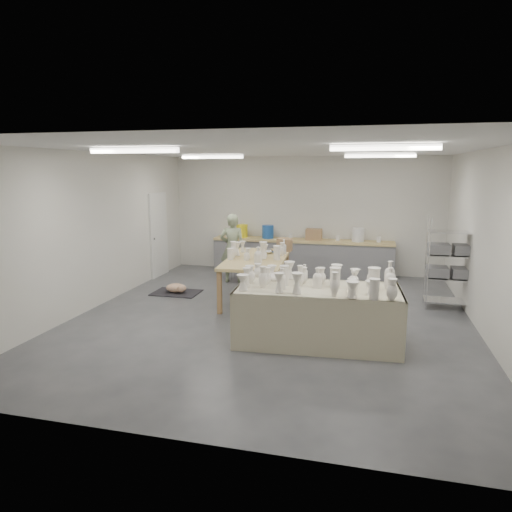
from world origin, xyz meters
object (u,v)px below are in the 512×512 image
(potter, at_px, (232,248))
(red_stool, at_px, (236,267))
(drying_table, at_px, (318,312))
(work_table, at_px, (259,257))

(potter, bearing_deg, red_stool, -98.50)
(drying_table, height_order, work_table, drying_table)
(drying_table, xyz_separation_m, potter, (-2.42, 3.42, 0.34))
(work_table, relative_size, potter, 1.47)
(work_table, bearing_deg, drying_table, -60.78)
(drying_table, height_order, red_stool, drying_table)
(red_stool, bearing_deg, potter, -90.00)
(potter, bearing_deg, work_table, 119.78)
(work_table, relative_size, red_stool, 6.49)
(drying_table, xyz_separation_m, work_table, (-1.47, 2.22, 0.39))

